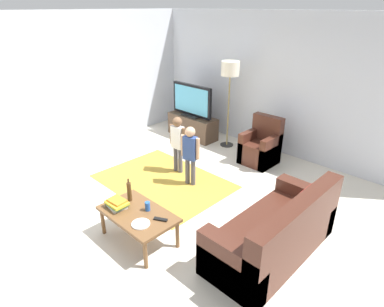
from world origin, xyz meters
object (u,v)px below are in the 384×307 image
at_px(tv_remote, 161,219).
at_px(child_near_tv, 178,140).
at_px(plate, 141,224).
at_px(tv_stand, 192,126).
at_px(bottle, 129,191).
at_px(armchair, 261,148).
at_px(floor_lamp, 230,73).
at_px(tv, 192,101).
at_px(coffee_table, 138,216).
at_px(book_stack, 117,204).
at_px(child_center, 190,151).
at_px(soda_can, 148,206).
at_px(couch, 278,235).

bearing_deg(tv_remote, child_near_tv, 102.80).
bearing_deg(plate, tv_stand, 125.43).
height_order(tv_stand, bottle, bottle).
distance_m(tv_stand, armchair, 1.87).
distance_m(tv_stand, floor_lamp, 1.58).
height_order(tv, coffee_table, tv).
distance_m(book_stack, bottle, 0.23).
bearing_deg(child_center, coffee_table, -69.70).
distance_m(child_center, bottle, 1.41).
bearing_deg(bottle, tv_remote, 0.00).
bearing_deg(armchair, book_stack, -91.85).
relative_size(child_center, soda_can, 8.56).
bearing_deg(child_near_tv, armchair, 58.41).
xyz_separation_m(coffee_table, bottle, (-0.30, 0.10, 0.19)).
bearing_deg(floor_lamp, book_stack, -75.23).
xyz_separation_m(armchair, bottle, (-0.12, -2.94, 0.26)).
height_order(tv, soda_can, tv).
bearing_deg(coffee_table, bottle, 161.57).
bearing_deg(tv_remote, book_stack, 171.15).
distance_m(tv, bottle, 3.45).
relative_size(armchair, child_near_tv, 0.87).
relative_size(tv_stand, tv_remote, 7.06).
bearing_deg(book_stack, couch, 33.25).
bearing_deg(tv_remote, tv, 100.63).
bearing_deg(couch, bottle, -152.30).
bearing_deg(couch, floor_lamp, 138.98).
relative_size(tv_remote, plate, 0.77).
bearing_deg(soda_can, child_near_tv, 125.10).
relative_size(child_near_tv, soda_can, 8.66).
distance_m(floor_lamp, book_stack, 3.61).
xyz_separation_m(tv_stand, book_stack, (1.77, -3.19, 0.23)).
bearing_deg(couch, coffee_table, -144.69).
height_order(armchair, child_near_tv, child_near_tv).
relative_size(coffee_table, book_stack, 3.56).
bearing_deg(plate, child_center, 115.61).
bearing_deg(tv_remote, tv_stand, 100.43).
relative_size(couch, armchair, 2.00).
bearing_deg(tv, bottle, -59.32).
height_order(floor_lamp, plate, floor_lamp).
xyz_separation_m(floor_lamp, soda_can, (1.21, -3.11, -1.06)).
bearing_deg(coffee_table, tv_stand, 123.72).
bearing_deg(plate, coffee_table, 151.42).
bearing_deg(child_near_tv, tv, 126.19).
xyz_separation_m(armchair, floor_lamp, (-0.98, 0.19, 1.25)).
relative_size(tv_remote, soda_can, 1.42).
bearing_deg(tv_stand, coffee_table, -56.28).
distance_m(tv, couch, 4.06).
bearing_deg(coffee_table, child_center, 110.30).
xyz_separation_m(tv, armchair, (1.87, -0.02, -0.55)).
bearing_deg(soda_can, tv_stand, 125.43).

